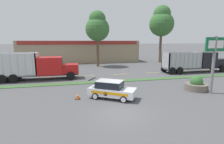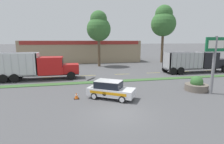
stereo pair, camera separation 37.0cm
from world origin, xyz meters
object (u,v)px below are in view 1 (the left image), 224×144
(store_sign_post, at_px, (214,54))
(dump_truck_mid, at_px, (42,68))
(traffic_cone, at_px, (77,96))
(dump_truck_lead, at_px, (200,62))
(stone_planter, at_px, (196,85))
(rally_car, at_px, (111,89))

(store_sign_post, bearing_deg, dump_truck_mid, 148.29)
(dump_truck_mid, height_order, traffic_cone, dump_truck_mid)
(dump_truck_lead, height_order, store_sign_post, store_sign_post)
(stone_planter, height_order, traffic_cone, stone_planter)
(stone_planter, relative_size, traffic_cone, 4.05)
(rally_car, height_order, stone_planter, rally_car)
(stone_planter, bearing_deg, dump_truck_lead, 48.53)
(dump_truck_lead, distance_m, rally_car, 20.45)
(stone_planter, bearing_deg, traffic_cone, -179.89)
(store_sign_post, height_order, traffic_cone, store_sign_post)
(dump_truck_lead, xyz_separation_m, traffic_cone, (-20.85, -9.52, -1.43))
(store_sign_post, xyz_separation_m, stone_planter, (-0.66, 1.31, -3.34))
(dump_truck_mid, height_order, rally_car, dump_truck_mid)
(dump_truck_lead, distance_m, stone_planter, 12.73)
(dump_truck_mid, relative_size, traffic_cone, 19.64)
(rally_car, distance_m, traffic_cone, 3.13)
(dump_truck_lead, height_order, stone_planter, dump_truck_lead)
(stone_planter, bearing_deg, dump_truck_mid, 150.57)
(traffic_cone, bearing_deg, rally_car, -9.05)
(store_sign_post, distance_m, stone_planter, 3.65)
(rally_car, height_order, store_sign_post, store_sign_post)
(dump_truck_lead, relative_size, rally_car, 2.55)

